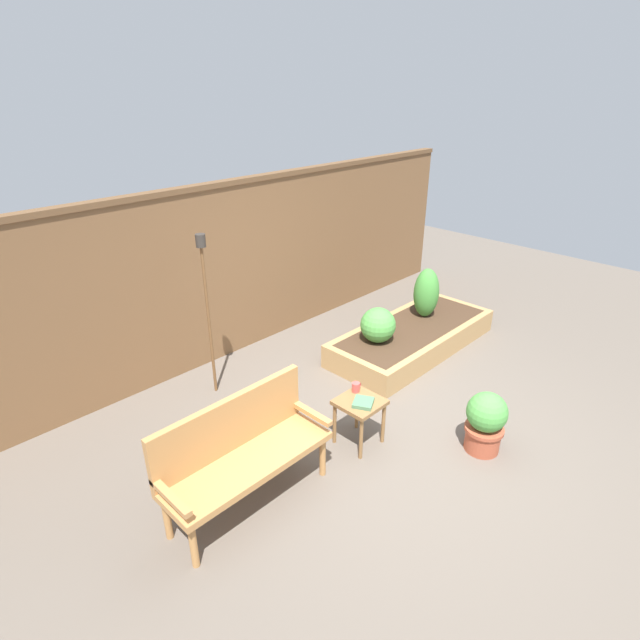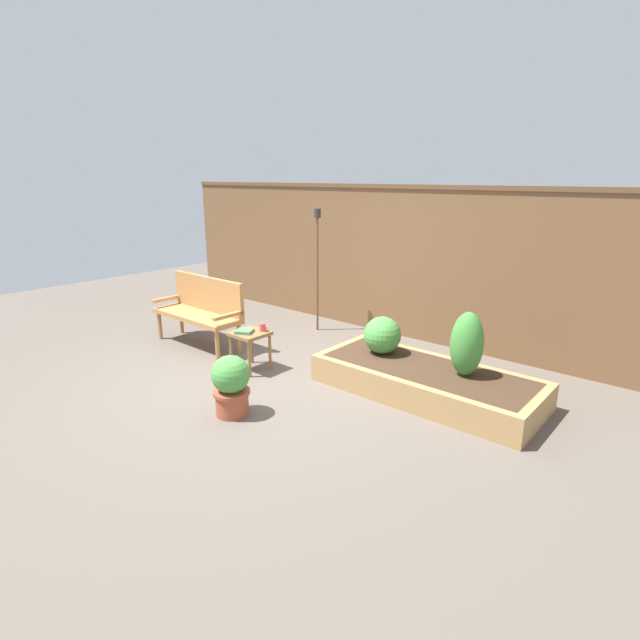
{
  "view_description": "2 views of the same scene",
  "coord_description": "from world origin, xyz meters",
  "px_view_note": "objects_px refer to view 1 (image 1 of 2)",
  "views": [
    {
      "loc": [
        -3.38,
        -2.27,
        3.2
      ],
      "look_at": [
        0.04,
        1.07,
        0.92
      ],
      "focal_mm": 28.44,
      "sensor_mm": 36.0,
      "label": 1
    },
    {
      "loc": [
        3.98,
        -3.48,
        2.28
      ],
      "look_at": [
        0.36,
        0.75,
        0.64
      ],
      "focal_mm": 27.64,
      "sensor_mm": 36.0,
      "label": 2
    }
  ],
  "objects_px": {
    "side_table": "(360,408)",
    "shrub_far_corner": "(426,293)",
    "garden_bench": "(241,446)",
    "shrub_near_bench": "(378,325)",
    "potted_boxwood": "(486,421)",
    "cup_on_table": "(356,387)",
    "book_on_table": "(363,403)",
    "tiki_torch": "(206,289)"
  },
  "relations": [
    {
      "from": "potted_boxwood",
      "to": "shrub_near_bench",
      "type": "relative_size",
      "value": 1.43
    },
    {
      "from": "shrub_far_corner",
      "to": "potted_boxwood",
      "type": "bearing_deg",
      "value": -132.52
    },
    {
      "from": "cup_on_table",
      "to": "shrub_near_bench",
      "type": "relative_size",
      "value": 0.26
    },
    {
      "from": "potted_boxwood",
      "to": "shrub_far_corner",
      "type": "bearing_deg",
      "value": 47.48
    },
    {
      "from": "cup_on_table",
      "to": "tiki_torch",
      "type": "xyz_separation_m",
      "value": [
        -0.53,
        1.62,
        0.71
      ]
    },
    {
      "from": "potted_boxwood",
      "to": "cup_on_table",
      "type": "bearing_deg",
      "value": 122.06
    },
    {
      "from": "potted_boxwood",
      "to": "garden_bench",
      "type": "bearing_deg",
      "value": 150.26
    },
    {
      "from": "cup_on_table",
      "to": "potted_boxwood",
      "type": "distance_m",
      "value": 1.24
    },
    {
      "from": "garden_bench",
      "to": "shrub_far_corner",
      "type": "relative_size",
      "value": 2.14
    },
    {
      "from": "book_on_table",
      "to": "shrub_near_bench",
      "type": "bearing_deg",
      "value": 5.61
    },
    {
      "from": "garden_bench",
      "to": "shrub_near_bench",
      "type": "height_order",
      "value": "garden_bench"
    },
    {
      "from": "garden_bench",
      "to": "book_on_table",
      "type": "bearing_deg",
      "value": -12.94
    },
    {
      "from": "tiki_torch",
      "to": "garden_bench",
      "type": "bearing_deg",
      "value": -117.15
    },
    {
      "from": "potted_boxwood",
      "to": "tiki_torch",
      "type": "xyz_separation_m",
      "value": [
        -1.18,
        2.65,
        0.91
      ]
    },
    {
      "from": "garden_bench",
      "to": "shrub_far_corner",
      "type": "distance_m",
      "value": 3.62
    },
    {
      "from": "cup_on_table",
      "to": "tiki_torch",
      "type": "bearing_deg",
      "value": 108.23
    },
    {
      "from": "cup_on_table",
      "to": "book_on_table",
      "type": "relative_size",
      "value": 0.6
    },
    {
      "from": "garden_bench",
      "to": "side_table",
      "type": "bearing_deg",
      "value": -9.99
    },
    {
      "from": "garden_bench",
      "to": "shrub_far_corner",
      "type": "xyz_separation_m",
      "value": [
        3.57,
        0.63,
        0.09
      ]
    },
    {
      "from": "garden_bench",
      "to": "cup_on_table",
      "type": "distance_m",
      "value": 1.32
    },
    {
      "from": "shrub_near_bench",
      "to": "tiki_torch",
      "type": "relative_size",
      "value": 0.24
    },
    {
      "from": "potted_boxwood",
      "to": "shrub_near_bench",
      "type": "bearing_deg",
      "value": 71.41
    },
    {
      "from": "shrub_near_bench",
      "to": "potted_boxwood",
      "type": "bearing_deg",
      "value": -108.59
    },
    {
      "from": "side_table",
      "to": "shrub_far_corner",
      "type": "relative_size",
      "value": 0.71
    },
    {
      "from": "cup_on_table",
      "to": "shrub_far_corner",
      "type": "height_order",
      "value": "shrub_far_corner"
    },
    {
      "from": "tiki_torch",
      "to": "side_table",
      "type": "bearing_deg",
      "value": -75.85
    },
    {
      "from": "garden_bench",
      "to": "tiki_torch",
      "type": "height_order",
      "value": "tiki_torch"
    },
    {
      "from": "book_on_table",
      "to": "tiki_torch",
      "type": "distance_m",
      "value": 1.99
    },
    {
      "from": "potted_boxwood",
      "to": "shrub_far_corner",
      "type": "relative_size",
      "value": 0.91
    },
    {
      "from": "side_table",
      "to": "shrub_far_corner",
      "type": "xyz_separation_m",
      "value": [
        2.34,
        0.84,
        0.24
      ]
    },
    {
      "from": "garden_bench",
      "to": "book_on_table",
      "type": "xyz_separation_m",
      "value": [
        1.2,
        -0.28,
        -0.05
      ]
    },
    {
      "from": "side_table",
      "to": "potted_boxwood",
      "type": "relative_size",
      "value": 0.78
    },
    {
      "from": "potted_boxwood",
      "to": "side_table",
      "type": "bearing_deg",
      "value": 129.25
    },
    {
      "from": "shrub_near_bench",
      "to": "shrub_far_corner",
      "type": "xyz_separation_m",
      "value": [
        1.02,
        0.0,
        0.12
      ]
    },
    {
      "from": "book_on_table",
      "to": "shrub_near_bench",
      "type": "distance_m",
      "value": 1.63
    },
    {
      "from": "cup_on_table",
      "to": "tiki_torch",
      "type": "relative_size",
      "value": 0.06
    },
    {
      "from": "garden_bench",
      "to": "cup_on_table",
      "type": "height_order",
      "value": "garden_bench"
    },
    {
      "from": "side_table",
      "to": "book_on_table",
      "type": "bearing_deg",
      "value": -111.86
    },
    {
      "from": "garden_bench",
      "to": "book_on_table",
      "type": "distance_m",
      "value": 1.23
    },
    {
      "from": "garden_bench",
      "to": "shrub_near_bench",
      "type": "bearing_deg",
      "value": 13.77
    },
    {
      "from": "side_table",
      "to": "cup_on_table",
      "type": "relative_size",
      "value": 4.22
    },
    {
      "from": "shrub_near_bench",
      "to": "shrub_far_corner",
      "type": "height_order",
      "value": "shrub_far_corner"
    }
  ]
}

